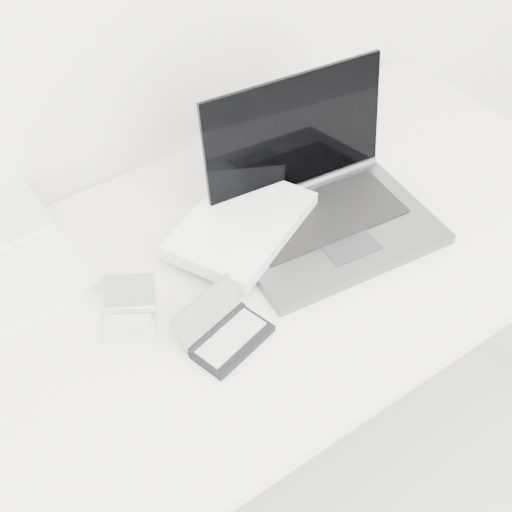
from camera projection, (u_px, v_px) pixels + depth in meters
desk at (257, 275)px, 1.48m from camera, size 1.60×0.80×0.73m
laptop_large at (295, 210)px, 1.48m from camera, size 0.57×0.43×0.28m
pda_silver at (130, 315)px, 1.32m from camera, size 0.14×0.14×0.08m
palmtop_charcoal at (226, 334)px, 1.29m from camera, size 0.17×0.15×0.08m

